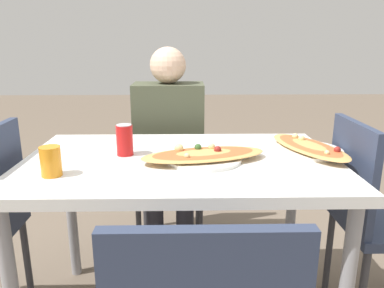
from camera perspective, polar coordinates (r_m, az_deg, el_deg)
dining_table at (r=1.50m, az=-1.73°, el=-4.98°), size 1.23×0.78×0.74m
chair_far_seated at (r=2.23m, az=-3.34°, el=-2.33°), size 0.40×0.40×0.88m
chair_side_right at (r=1.74m, az=26.15°, el=-9.18°), size 0.40×0.40×0.88m
person_seated at (r=2.07m, az=-3.53°, el=1.36°), size 0.38×0.25×1.15m
pizza_main at (r=1.44m, az=1.76°, el=-1.76°), size 0.52×0.30×0.06m
soda_can at (r=1.52m, az=-10.23°, el=0.61°), size 0.07×0.07×0.12m
drink_glass at (r=1.35m, az=-20.71°, el=-2.48°), size 0.07×0.07×0.10m
pizza_second at (r=1.62m, az=17.37°, el=-0.53°), size 0.32×0.48×0.05m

